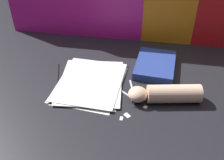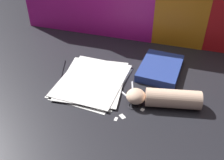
% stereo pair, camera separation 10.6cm
% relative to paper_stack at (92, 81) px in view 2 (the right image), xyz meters
% --- Properties ---
extents(ground_plane, '(6.00, 6.00, 0.00)m').
position_rel_paper_stack_xyz_m(ground_plane, '(0.06, -0.01, -0.01)').
color(ground_plane, black).
extents(backdrop_panel_left, '(0.75, 0.03, 0.36)m').
position_rel_paper_stack_xyz_m(backdrop_panel_left, '(-0.19, 0.44, 0.17)').
color(backdrop_panel_left, '#D81E9E').
rests_on(backdrop_panel_left, ground_plane).
extents(backdrop_panel_right, '(0.68, 0.03, 0.49)m').
position_rel_paper_stack_xyz_m(backdrop_panel_right, '(0.37, 0.44, 0.24)').
color(backdrop_panel_right, red).
rests_on(backdrop_panel_right, ground_plane).
extents(paper_stack, '(0.30, 0.36, 0.01)m').
position_rel_paper_stack_xyz_m(paper_stack, '(0.00, 0.00, 0.00)').
color(paper_stack, white).
rests_on(paper_stack, ground_plane).
extents(book_closed, '(0.20, 0.26, 0.04)m').
position_rel_paper_stack_xyz_m(book_closed, '(0.27, 0.17, 0.01)').
color(book_closed, navy).
rests_on(book_closed, ground_plane).
extents(scissors, '(0.16, 0.18, 0.01)m').
position_rel_paper_stack_xyz_m(scissors, '(0.20, -0.07, -0.00)').
color(scissors, silver).
rests_on(scissors, ground_plane).
extents(hand_forearm, '(0.29, 0.13, 0.07)m').
position_rel_paper_stack_xyz_m(hand_forearm, '(0.32, -0.06, 0.03)').
color(hand_forearm, beige).
rests_on(hand_forearm, ground_plane).
extents(paper_scrap_near, '(0.01, 0.02, 0.00)m').
position_rel_paper_stack_xyz_m(paper_scrap_near, '(0.16, -0.19, -0.01)').
color(paper_scrap_near, white).
rests_on(paper_scrap_near, ground_plane).
extents(paper_scrap_mid, '(0.03, 0.03, 0.00)m').
position_rel_paper_stack_xyz_m(paper_scrap_mid, '(0.11, -0.14, -0.01)').
color(paper_scrap_mid, white).
rests_on(paper_scrap_mid, ground_plane).
extents(paper_scrap_far, '(0.02, 0.02, 0.00)m').
position_rel_paper_stack_xyz_m(paper_scrap_far, '(0.25, -0.11, -0.01)').
color(paper_scrap_far, white).
rests_on(paper_scrap_far, ground_plane).
extents(paper_scrap_side, '(0.03, 0.03, 0.00)m').
position_rel_paper_stack_xyz_m(paper_scrap_side, '(0.18, -0.17, -0.01)').
color(paper_scrap_side, white).
rests_on(paper_scrap_side, ground_plane).
extents(pen, '(0.06, 0.15, 0.01)m').
position_rel_paper_stack_xyz_m(pen, '(-0.16, 0.05, -0.00)').
color(pen, black).
rests_on(pen, ground_plane).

